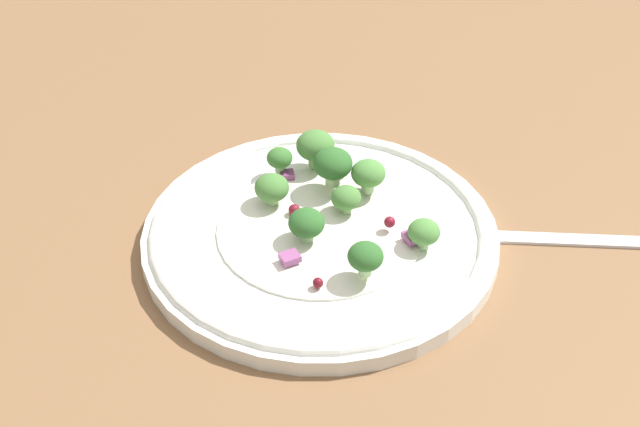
% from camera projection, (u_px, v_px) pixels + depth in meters
% --- Properties ---
extents(ground_plane, '(1.80, 1.80, 0.02)m').
position_uv_depth(ground_plane, '(340.00, 264.00, 0.63)').
color(ground_plane, brown).
extents(plate, '(0.25, 0.25, 0.02)m').
position_uv_depth(plate, '(320.00, 234.00, 0.63)').
color(plate, white).
rests_on(plate, ground_plane).
extents(dressing_pool, '(0.15, 0.15, 0.00)m').
position_uv_depth(dressing_pool, '(320.00, 229.00, 0.63)').
color(dressing_pool, white).
rests_on(dressing_pool, plate).
extents(broccoli_floret_0, '(0.03, 0.03, 0.03)m').
position_uv_depth(broccoli_floret_0, '(307.00, 224.00, 0.61)').
color(broccoli_floret_0, '#8EB77A').
rests_on(broccoli_floret_0, plate).
extents(broccoli_floret_1, '(0.03, 0.03, 0.03)m').
position_uv_depth(broccoli_floret_1, '(333.00, 164.00, 0.65)').
color(broccoli_floret_1, '#ADD18E').
rests_on(broccoli_floret_1, plate).
extents(broccoli_floret_2, '(0.03, 0.03, 0.03)m').
position_uv_depth(broccoli_floret_2, '(315.00, 146.00, 0.67)').
color(broccoli_floret_2, '#8EB77A').
rests_on(broccoli_floret_2, plate).
extents(broccoli_floret_3, '(0.02, 0.02, 0.02)m').
position_uv_depth(broccoli_floret_3, '(365.00, 257.00, 0.57)').
color(broccoli_floret_3, '#ADD18E').
rests_on(broccoli_floret_3, plate).
extents(broccoli_floret_4, '(0.02, 0.02, 0.02)m').
position_uv_depth(broccoli_floret_4, '(346.00, 198.00, 0.63)').
color(broccoli_floret_4, '#8EB77A').
rests_on(broccoli_floret_4, plate).
extents(broccoli_floret_5, '(0.02, 0.02, 0.02)m').
position_uv_depth(broccoli_floret_5, '(280.00, 158.00, 0.67)').
color(broccoli_floret_5, '#8EB77A').
rests_on(broccoli_floret_5, plate).
extents(broccoli_floret_6, '(0.03, 0.03, 0.03)m').
position_uv_depth(broccoli_floret_6, '(368.00, 174.00, 0.65)').
color(broccoli_floret_6, '#9EC684').
rests_on(broccoli_floret_6, plate).
extents(broccoli_floret_7, '(0.02, 0.02, 0.02)m').
position_uv_depth(broccoli_floret_7, '(424.00, 233.00, 0.60)').
color(broccoli_floret_7, '#8EB77A').
rests_on(broccoli_floret_7, plate).
extents(broccoli_floret_8, '(0.03, 0.03, 0.03)m').
position_uv_depth(broccoli_floret_8, '(268.00, 191.00, 0.64)').
color(broccoli_floret_8, '#9EC684').
rests_on(broccoli_floret_8, plate).
extents(cranberry_0, '(0.01, 0.01, 0.01)m').
position_uv_depth(cranberry_0, '(344.00, 166.00, 0.67)').
color(cranberry_0, '#4C0A14').
rests_on(cranberry_0, plate).
extents(cranberry_1, '(0.01, 0.01, 0.01)m').
position_uv_depth(cranberry_1, '(294.00, 210.00, 0.63)').
color(cranberry_1, maroon).
rests_on(cranberry_1, plate).
extents(cranberry_2, '(0.01, 0.01, 0.01)m').
position_uv_depth(cranberry_2, '(390.00, 222.00, 0.62)').
color(cranberry_2, maroon).
rests_on(cranberry_2, plate).
extents(cranberry_3, '(0.01, 0.01, 0.01)m').
position_uv_depth(cranberry_3, '(318.00, 283.00, 0.57)').
color(cranberry_3, maroon).
rests_on(cranberry_3, plate).
extents(cranberry_4, '(0.01, 0.01, 0.01)m').
position_uv_depth(cranberry_4, '(345.00, 196.00, 0.65)').
color(cranberry_4, maroon).
rests_on(cranberry_4, plate).
extents(onion_bit_0, '(0.01, 0.02, 0.00)m').
position_uv_depth(onion_bit_0, '(412.00, 237.00, 0.61)').
color(onion_bit_0, '#934C84').
rests_on(onion_bit_0, plate).
extents(onion_bit_1, '(0.02, 0.02, 0.00)m').
position_uv_depth(onion_bit_1, '(290.00, 257.00, 0.59)').
color(onion_bit_1, '#934C84').
rests_on(onion_bit_1, plate).
extents(onion_bit_2, '(0.01, 0.01, 0.00)m').
position_uv_depth(onion_bit_2, '(287.00, 175.00, 0.67)').
color(onion_bit_2, '#843D75').
rests_on(onion_bit_2, plate).
extents(fork, '(0.12, 0.16, 0.01)m').
position_uv_depth(fork, '(556.00, 238.00, 0.63)').
color(fork, silver).
rests_on(fork, ground_plane).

